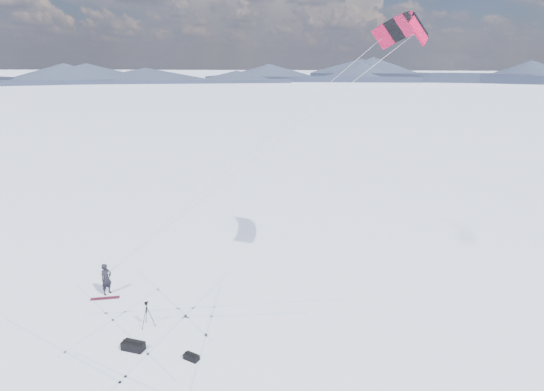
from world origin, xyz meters
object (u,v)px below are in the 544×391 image
(gear_bag_a, at_px, (133,346))
(tripod, at_px, (147,311))
(snowboard, at_px, (105,298))
(snowkiter, at_px, (108,294))
(gear_bag_b, at_px, (191,357))

(gear_bag_a, bearing_deg, tripod, 102.68)
(snowboard, distance_m, tripod, 4.03)
(snowkiter, height_order, gear_bag_b, snowkiter)
(snowkiter, bearing_deg, snowboard, -143.83)
(gear_bag_b, bearing_deg, snowboard, 166.74)
(snowkiter, relative_size, gear_bag_a, 1.72)
(snowboard, relative_size, tripod, 1.14)
(snowboard, height_order, tripod, tripod)
(snowboard, bearing_deg, gear_bag_b, -53.04)
(gear_bag_b, bearing_deg, tripod, 164.71)
(snowkiter, relative_size, gear_bag_b, 2.40)
(snowkiter, xyz_separation_m, tripod, (3.66, -2.35, 0.83))
(snowkiter, relative_size, tripod, 1.34)
(snowkiter, distance_m, tripod, 4.43)
(tripod, bearing_deg, gear_bag_b, -43.91)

